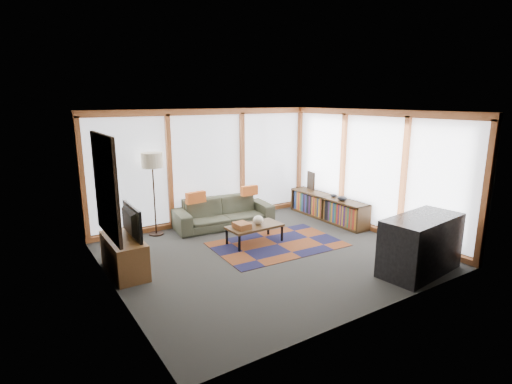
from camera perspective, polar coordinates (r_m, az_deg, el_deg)
ground at (r=7.52m, az=1.68°, el=-8.78°), size 5.50×5.50×0.00m
room_envelope at (r=7.82m, az=2.40°, el=3.82°), size 5.52×5.02×2.62m
rug at (r=7.97m, az=3.07°, el=-7.46°), size 2.55×1.71×0.01m
sofa at (r=9.00m, az=-4.67°, el=-2.93°), size 2.28×1.10×0.64m
pillow_left at (r=8.59m, az=-8.60°, el=-0.77°), size 0.45×0.17×0.24m
pillow_right at (r=9.18m, az=-0.95°, el=0.21°), size 0.41×0.14×0.22m
floor_lamp at (r=8.55m, az=-14.36°, el=-0.34°), size 0.44×0.44×1.75m
coffee_table at (r=7.99m, az=-0.20°, el=-6.04°), size 1.11×0.58×0.37m
book_stack at (r=7.75m, az=-2.04°, el=-4.82°), size 0.28×0.34×0.11m
vase at (r=7.97m, az=0.32°, el=-4.02°), size 0.24×0.24×0.18m
bookshelf at (r=9.64m, az=10.18°, el=-2.21°), size 0.42×2.30×0.58m
bowl_a at (r=9.17m, az=12.21°, el=-0.89°), size 0.26×0.26×0.11m
bowl_b at (r=9.48m, az=11.06°, el=-0.50°), size 0.16×0.16×0.07m
shelf_picture at (r=10.16m, az=7.85°, el=1.63°), size 0.12×0.34×0.45m
tv_console at (r=6.99m, az=-18.31°, el=-8.58°), size 0.50×1.19×0.60m
television at (r=6.81m, az=-17.99°, el=-4.12°), size 0.13×0.92×0.53m
bar_counter at (r=7.14m, az=22.46°, el=-6.97°), size 1.57×0.86×0.95m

